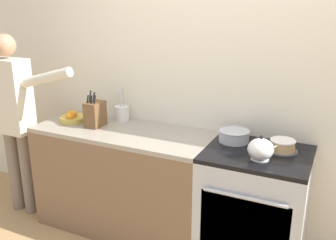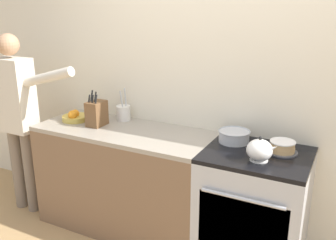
{
  "view_description": "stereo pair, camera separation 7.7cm",
  "coord_description": "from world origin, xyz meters",
  "px_view_note": "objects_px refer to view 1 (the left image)",
  "views": [
    {
      "loc": [
        0.85,
        -2.13,
        1.9
      ],
      "look_at": [
        -0.31,
        0.28,
        1.05
      ],
      "focal_mm": 40.0,
      "sensor_mm": 36.0,
      "label": 1
    },
    {
      "loc": [
        0.92,
        -2.1,
        1.9
      ],
      "look_at": [
        -0.31,
        0.28,
        1.05
      ],
      "focal_mm": 40.0,
      "sensor_mm": 36.0,
      "label": 2
    }
  ],
  "objects_px": {
    "mixing_bowl": "(234,136)",
    "utensil_crock": "(122,113)",
    "person_baker": "(14,111)",
    "fruit_bowl": "(73,118)",
    "knife_block": "(95,114)",
    "stove_range": "(253,209)",
    "layer_cake": "(282,146)",
    "tea_kettle": "(261,149)"
  },
  "relations": [
    {
      "from": "utensil_crock",
      "to": "layer_cake",
      "type": "bearing_deg",
      "value": -4.94
    },
    {
      "from": "stove_range",
      "to": "person_baker",
      "type": "bearing_deg",
      "value": -174.99
    },
    {
      "from": "knife_block",
      "to": "utensil_crock",
      "type": "distance_m",
      "value": 0.26
    },
    {
      "from": "layer_cake",
      "to": "utensil_crock",
      "type": "height_order",
      "value": "utensil_crock"
    },
    {
      "from": "stove_range",
      "to": "fruit_bowl",
      "type": "relative_size",
      "value": 3.95
    },
    {
      "from": "mixing_bowl",
      "to": "utensil_crock",
      "type": "relative_size",
      "value": 0.8
    },
    {
      "from": "fruit_bowl",
      "to": "person_baker",
      "type": "relative_size",
      "value": 0.14
    },
    {
      "from": "person_baker",
      "to": "layer_cake",
      "type": "bearing_deg",
      "value": 12.7
    },
    {
      "from": "knife_block",
      "to": "fruit_bowl",
      "type": "bearing_deg",
      "value": 175.93
    },
    {
      "from": "stove_range",
      "to": "layer_cake",
      "type": "xyz_separation_m",
      "value": [
        0.15,
        0.09,
        0.49
      ]
    },
    {
      "from": "mixing_bowl",
      "to": "utensil_crock",
      "type": "distance_m",
      "value": 1.03
    },
    {
      "from": "mixing_bowl",
      "to": "knife_block",
      "type": "relative_size",
      "value": 0.79
    },
    {
      "from": "utensil_crock",
      "to": "stove_range",
      "type": "bearing_deg",
      "value": -9.55
    },
    {
      "from": "knife_block",
      "to": "person_baker",
      "type": "xyz_separation_m",
      "value": [
        -0.75,
        -0.17,
        -0.02
      ]
    },
    {
      "from": "stove_range",
      "to": "mixing_bowl",
      "type": "distance_m",
      "value": 0.56
    },
    {
      "from": "fruit_bowl",
      "to": "person_baker",
      "type": "bearing_deg",
      "value": -159.09
    },
    {
      "from": "tea_kettle",
      "to": "mixing_bowl",
      "type": "relative_size",
      "value": 0.88
    },
    {
      "from": "mixing_bowl",
      "to": "knife_block",
      "type": "bearing_deg",
      "value": -172.65
    },
    {
      "from": "stove_range",
      "to": "fruit_bowl",
      "type": "bearing_deg",
      "value": 179.86
    },
    {
      "from": "stove_range",
      "to": "utensil_crock",
      "type": "height_order",
      "value": "utensil_crock"
    },
    {
      "from": "layer_cake",
      "to": "mixing_bowl",
      "type": "bearing_deg",
      "value": 172.84
    },
    {
      "from": "utensil_crock",
      "to": "person_baker",
      "type": "relative_size",
      "value": 0.18
    },
    {
      "from": "tea_kettle",
      "to": "knife_block",
      "type": "xyz_separation_m",
      "value": [
        -1.4,
        0.1,
        0.03
      ]
    },
    {
      "from": "knife_block",
      "to": "person_baker",
      "type": "relative_size",
      "value": 0.18
    },
    {
      "from": "layer_cake",
      "to": "utensil_crock",
      "type": "xyz_separation_m",
      "value": [
        -1.39,
        0.12,
        0.03
      ]
    },
    {
      "from": "tea_kettle",
      "to": "mixing_bowl",
      "type": "xyz_separation_m",
      "value": [
        -0.25,
        0.25,
        -0.03
      ]
    },
    {
      "from": "utensil_crock",
      "to": "person_baker",
      "type": "distance_m",
      "value": 0.95
    },
    {
      "from": "stove_range",
      "to": "layer_cake",
      "type": "height_order",
      "value": "layer_cake"
    },
    {
      "from": "stove_range",
      "to": "utensil_crock",
      "type": "bearing_deg",
      "value": 170.45
    },
    {
      "from": "utensil_crock",
      "to": "fruit_bowl",
      "type": "distance_m",
      "value": 0.43
    },
    {
      "from": "person_baker",
      "to": "fruit_bowl",
      "type": "bearing_deg",
      "value": 26.69
    },
    {
      "from": "person_baker",
      "to": "tea_kettle",
      "type": "bearing_deg",
      "value": 7.6
    },
    {
      "from": "layer_cake",
      "to": "mixing_bowl",
      "type": "distance_m",
      "value": 0.36
    },
    {
      "from": "layer_cake",
      "to": "person_baker",
      "type": "xyz_separation_m",
      "value": [
        -2.26,
        -0.27,
        0.04
      ]
    },
    {
      "from": "knife_block",
      "to": "fruit_bowl",
      "type": "height_order",
      "value": "knife_block"
    },
    {
      "from": "person_baker",
      "to": "stove_range",
      "type": "bearing_deg",
      "value": 10.79
    },
    {
      "from": "layer_cake",
      "to": "person_baker",
      "type": "relative_size",
      "value": 0.13
    },
    {
      "from": "tea_kettle",
      "to": "knife_block",
      "type": "bearing_deg",
      "value": 175.82
    },
    {
      "from": "layer_cake",
      "to": "knife_block",
      "type": "distance_m",
      "value": 1.51
    },
    {
      "from": "layer_cake",
      "to": "person_baker",
      "type": "distance_m",
      "value": 2.27
    },
    {
      "from": "stove_range",
      "to": "utensil_crock",
      "type": "distance_m",
      "value": 1.36
    },
    {
      "from": "layer_cake",
      "to": "knife_block",
      "type": "bearing_deg",
      "value": -176.09
    }
  ]
}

